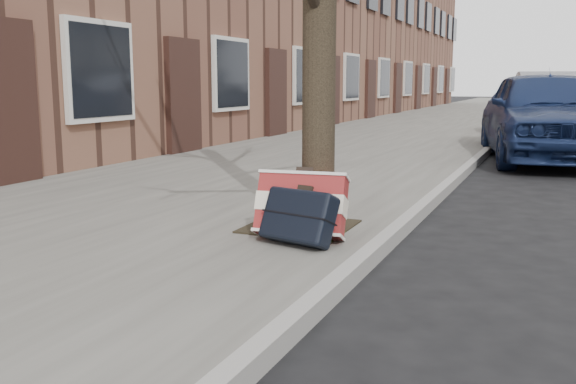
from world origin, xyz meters
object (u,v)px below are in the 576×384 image
at_px(suitcase_red, 301,206).
at_px(suitcase_navy, 299,216).
at_px(car_near_front, 545,114).
at_px(car_near_mid, 557,107).

distance_m(suitcase_red, suitcase_navy, 0.20).
height_order(suitcase_red, car_near_front, car_near_front).
bearing_deg(suitcase_navy, suitcase_red, 120.62).
distance_m(suitcase_red, car_near_mid, 11.27).
xyz_separation_m(suitcase_red, car_near_front, (1.58, 7.33, 0.41)).
bearing_deg(suitcase_navy, car_near_mid, 95.91).
relative_size(suitcase_red, suitcase_navy, 1.21).
bearing_deg(suitcase_red, car_near_front, 70.85).
bearing_deg(suitcase_red, car_near_mid, 74.18).
bearing_deg(car_near_front, car_near_mid, 76.71).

